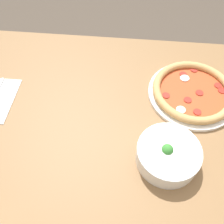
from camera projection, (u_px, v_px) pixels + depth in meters
ground_plane at (121, 200)px, 1.40m from camera, size 8.00×8.00×0.00m
dining_table at (126, 144)px, 0.87m from camera, size 1.29×0.90×0.76m
pizza at (193, 92)px, 0.86m from camera, size 0.30×0.30×0.04m
bowl at (168, 154)px, 0.70m from camera, size 0.18×0.18×0.08m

